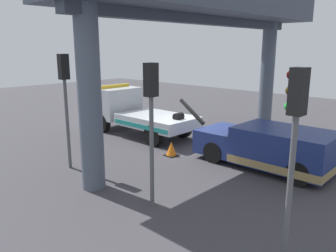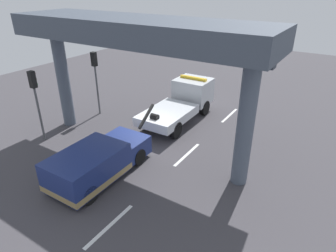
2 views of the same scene
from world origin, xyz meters
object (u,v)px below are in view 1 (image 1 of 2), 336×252
traffic_light_mid (65,86)px  traffic_light_near (294,126)px  towed_van_green (270,148)px  tow_truck_white (132,110)px  traffic_cone_orange (171,149)px  traffic_light_far (151,104)px

traffic_light_mid → traffic_light_near: bearing=-180.0°
towed_van_green → traffic_light_near: traffic_light_near is taller
tow_truck_white → traffic_light_near: 12.28m
traffic_light_near → traffic_cone_orange: (6.69, -3.72, -2.71)m
towed_van_green → traffic_light_far: bearing=79.4°
traffic_light_mid → traffic_cone_orange: (-1.81, -3.72, -2.81)m
traffic_light_near → traffic_cone_orange: size_ratio=6.77×
traffic_light_mid → traffic_light_far: bearing=180.0°
traffic_light_mid → traffic_cone_orange: bearing=-116.0°
tow_truck_white → traffic_light_far: traffic_light_far is taller
tow_truck_white → towed_van_green: bearing=-179.9°
traffic_light_mid → traffic_cone_orange: traffic_light_mid is taller
tow_truck_white → traffic_cone_orange: (-4.28, 1.49, -0.91)m
traffic_light_near → traffic_light_mid: 8.50m
traffic_light_near → traffic_light_far: bearing=0.0°
towed_van_green → traffic_light_far: size_ratio=1.28×
traffic_cone_orange → traffic_light_far: bearing=125.9°
traffic_light_near → traffic_light_far: size_ratio=1.01×
towed_van_green → traffic_cone_orange: towed_van_green is taller
traffic_light_far → traffic_light_mid: traffic_light_mid is taller
traffic_light_near → traffic_light_far: (4.00, 0.00, -0.03)m
towed_van_green → traffic_light_mid: 7.91m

